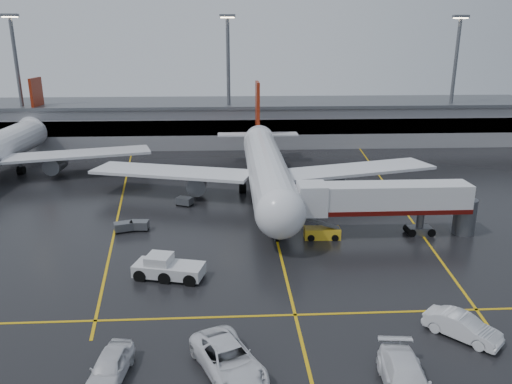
{
  "coord_description": "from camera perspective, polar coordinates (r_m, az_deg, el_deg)",
  "views": [
    {
      "loc": [
        -4.92,
        -55.64,
        20.6
      ],
      "look_at": [
        -2.0,
        -2.0,
        4.0
      ],
      "focal_mm": 34.3,
      "sensor_mm": 36.0,
      "label": 1
    }
  ],
  "objects": [
    {
      "name": "ground",
      "position": [
        59.53,
        1.82,
        -3.08
      ],
      "size": [
        220.0,
        220.0,
        0.0
      ],
      "primitive_type": "plane",
      "color": "black",
      "rests_on": "ground"
    },
    {
      "name": "apron_line_centre",
      "position": [
        59.53,
        1.82,
        -3.07
      ],
      "size": [
        0.25,
        90.0,
        0.02
      ],
      "primitive_type": "cube",
      "color": "gold",
      "rests_on": "ground"
    },
    {
      "name": "apron_line_stop",
      "position": [
        39.75,
        4.59,
        -14.09
      ],
      "size": [
        60.0,
        0.25,
        0.02
      ],
      "primitive_type": "cube",
      "color": "gold",
      "rests_on": "ground"
    },
    {
      "name": "apron_line_left",
      "position": [
        70.43,
        -15.34,
        -0.46
      ],
      "size": [
        9.99,
        69.35,
        0.02
      ],
      "primitive_type": "cube",
      "rotation": [
        0.0,
        0.0,
        0.14
      ],
      "color": "gold",
      "rests_on": "ground"
    },
    {
      "name": "apron_line_right",
      "position": [
        72.51,
        15.45,
        0.04
      ],
      "size": [
        7.57,
        69.64,
        0.02
      ],
      "primitive_type": "cube",
      "rotation": [
        0.0,
        0.0,
        -0.1
      ],
      "color": "gold",
      "rests_on": "ground"
    },
    {
      "name": "terminal",
      "position": [
        104.96,
        -0.39,
        8.25
      ],
      "size": [
        122.0,
        19.0,
        8.6
      ],
      "color": "gray",
      "rests_on": "ground"
    },
    {
      "name": "light_mast_left",
      "position": [
        105.72,
        -26.01,
        12.17
      ],
      "size": [
        3.0,
        1.2,
        25.45
      ],
      "color": "#595B60",
      "rests_on": "ground"
    },
    {
      "name": "light_mast_mid",
      "position": [
        97.83,
        -3.25,
        13.56
      ],
      "size": [
        3.0,
        1.2,
        25.45
      ],
      "color": "#595B60",
      "rests_on": "ground"
    },
    {
      "name": "light_mast_right",
      "position": [
        107.65,
        22.12,
        12.69
      ],
      "size": [
        3.0,
        1.2,
        25.45
      ],
      "color": "#595B60",
      "rests_on": "ground"
    },
    {
      "name": "main_airliner",
      "position": [
        67.54,
        1.16,
        3.12
      ],
      "size": [
        48.8,
        45.6,
        14.1
      ],
      "color": "silver",
      "rests_on": "ground"
    },
    {
      "name": "jet_bridge",
      "position": [
        54.99,
        14.83,
        -1.07
      ],
      "size": [
        19.9,
        3.4,
        6.05
      ],
      "color": "silver",
      "rests_on": "ground"
    },
    {
      "name": "pushback_tractor",
      "position": [
        45.56,
        -10.33,
        -8.76
      ],
      "size": [
        6.7,
        4.02,
        2.24
      ],
      "color": "silver",
      "rests_on": "ground"
    },
    {
      "name": "belt_loader",
      "position": [
        53.96,
        7.71,
        -4.74
      ],
      "size": [
        3.95,
        1.97,
        2.46
      ],
      "color": "gold",
      "rests_on": "ground"
    },
    {
      "name": "service_van_a",
      "position": [
        33.35,
        -3.23,
        -18.93
      ],
      "size": [
        5.77,
        7.69,
        1.94
      ],
      "primitive_type": "imported",
      "rotation": [
        0.0,
        0.0,
        0.42
      ],
      "color": "silver",
      "rests_on": "ground"
    },
    {
      "name": "service_van_b",
      "position": [
        33.07,
        17.07,
        -20.16
      ],
      "size": [
        3.28,
        6.77,
        1.9
      ],
      "primitive_type": "imported",
      "rotation": [
        0.0,
        0.0,
        -0.1
      ],
      "color": "white",
      "rests_on": "ground"
    },
    {
      "name": "service_van_c",
      "position": [
        39.53,
        22.92,
        -14.25
      ],
      "size": [
        5.04,
        5.22,
        1.77
      ],
      "primitive_type": "imported",
      "rotation": [
        0.0,
        0.0,
        0.75
      ],
      "color": "silver",
      "rests_on": "ground"
    },
    {
      "name": "service_van_d",
      "position": [
        34.16,
        -16.68,
        -18.93
      ],
      "size": [
        2.61,
        5.33,
        1.75
      ],
      "primitive_type": "imported",
      "rotation": [
        0.0,
        0.0,
        -0.11
      ],
      "color": "silver",
      "rests_on": "ground"
    },
    {
      "name": "baggage_cart_a",
      "position": [
        57.17,
        -13.44,
        -3.77
      ],
      "size": [
        2.06,
        1.4,
        1.12
      ],
      "color": "#595B60",
      "rests_on": "ground"
    },
    {
      "name": "baggage_cart_b",
      "position": [
        57.19,
        -15.19,
        -3.9
      ],
      "size": [
        2.31,
        1.87,
        1.12
      ],
      "color": "#595B60",
      "rests_on": "ground"
    },
    {
      "name": "baggage_cart_c",
      "position": [
        64.56,
        -8.34,
        -1.04
      ],
      "size": [
        2.36,
        2.03,
        1.12
      ],
      "color": "#595B60",
      "rests_on": "ground"
    }
  ]
}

